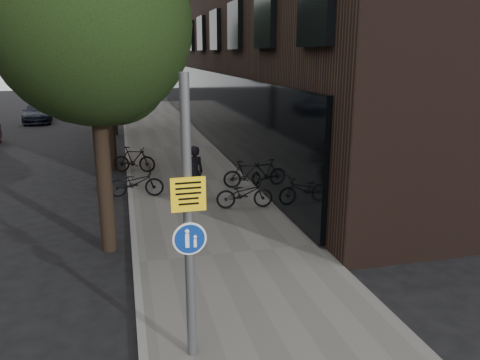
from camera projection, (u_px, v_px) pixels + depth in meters
name	position (u px, v px, depth m)	size (l,w,h in m)	color
ground	(262.00, 339.00, 7.98)	(120.00, 120.00, 0.00)	black
sidewalk	(192.00, 182.00, 17.38)	(4.50, 60.00, 0.12)	#5F5C58
curb_edge	(130.00, 186.00, 16.85)	(0.15, 60.00, 0.13)	slate
street_tree_near	(96.00, 34.00, 10.39)	(4.40, 4.40, 7.50)	black
street_tree_mid	(106.00, 42.00, 18.34)	(5.00, 5.00, 7.80)	black
street_tree_far	(110.00, 46.00, 26.77)	(5.00, 5.00, 7.80)	black
signpost	(188.00, 223.00, 6.82)	(0.50, 0.14, 4.35)	#595B5E
pedestrian	(194.00, 173.00, 14.96)	(0.64, 0.42, 1.77)	black
parked_bike_facade_near	(244.00, 193.00, 14.24)	(0.60, 1.73, 0.91)	black
parked_bike_facade_far	(246.00, 174.00, 16.38)	(0.46, 1.62, 0.98)	black
parked_bike_curb_near	(136.00, 182.00, 15.38)	(0.63, 1.81, 0.95)	black
parked_bike_curb_far	(134.00, 159.00, 18.51)	(0.48, 1.71, 1.03)	black
parked_car_far	(38.00, 113.00, 32.83)	(1.85, 4.54, 1.32)	black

